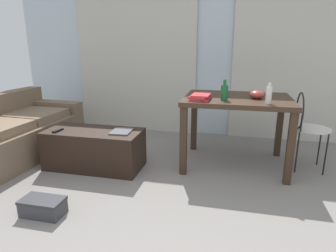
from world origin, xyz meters
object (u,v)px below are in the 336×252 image
Objects in this scene: couch at (11,133)px; shoebox at (43,207)px; wire_chair at (306,122)px; craft_table at (237,107)px; magazine at (121,131)px; bowl at (257,94)px; book_stack at (201,97)px; bottle_near at (269,95)px; coffee_table at (94,149)px; tv_remote_primary at (58,130)px; bottle_far at (224,92)px; scissors at (263,93)px.

couch is 5.07× the size of shoebox.
craft_table is at bearing -176.03° from wire_chair.
craft_table is at bearing 16.27° from magazine.
bowl is 0.45× the size of shoebox.
magazine is at bearing -166.96° from book_stack.
shoebox is at bearing -148.06° from bottle_near.
book_stack is (1.15, 0.21, 0.60)m from coffee_table.
bowl is 2.19m from tv_remote_primary.
bottle_far reaches higher than wire_chair.
scissors reaches higher than shoebox.
shoebox is (-1.12, -1.19, -0.75)m from book_stack.
magazine is (-0.82, -0.19, -0.38)m from book_stack.
bottle_far reaches higher than bowl.
bottle_near reaches higher than bowl.
tv_remote_primary is (0.79, -0.19, 0.15)m from couch.
bottle_far reaches higher than tv_remote_primary.
bottle_far reaches higher than coffee_table.
scissors is at bearing 149.37° from wire_chair.
book_stack is 2.12× the size of tv_remote_primary.
bowl is 1.51m from magazine.
book_stack reaches higher than shoebox.
shoebox is at bearing -136.42° from craft_table.
wire_chair is at bearing 19.27° from tv_remote_primary.
book_stack is 0.92m from magazine.
bottle_far is (-0.14, -0.22, 0.20)m from craft_table.
bowl is (1.73, 0.40, 0.62)m from coffee_table.
bowl is at bearing 39.15° from shoebox.
coffee_table is 3.51× the size of book_stack.
bowl reaches higher than wire_chair.
couch is at bearing -173.00° from wire_chair.
shoebox is (1.18, -1.06, -0.22)m from couch.
bowl reaches higher than couch.
magazine is at bearing -153.65° from scissors.
bottle_near is 1.30× the size of bowl.
bottle_far is 1.17m from magazine.
shoebox is at bearing -110.20° from magazine.
craft_table reaches higher than tv_remote_primary.
couch is 1.60m from shoebox.
magazine is (1.48, -0.06, 0.15)m from couch.
couch is 2.61m from bottle_far.
couch is at bearing -176.58° from bottle_far.
tv_remote_primary is at bearing -163.41° from craft_table.
bowl is at bearing -12.65° from craft_table.
scissors is at bearing 44.04° from shoebox.
tv_remote_primary is 0.41× the size of shoebox.
bottle_near is 0.44m from bottle_far.
coffee_table is at bearing 179.13° from magazine.
craft_table is 3.32× the size of shoebox.
bowl reaches higher than tv_remote_primary.
bottle_near is 0.67m from book_stack.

